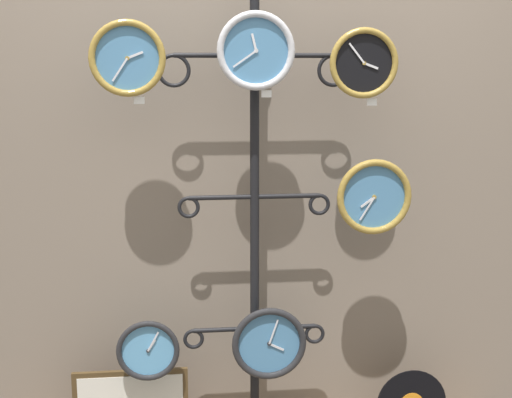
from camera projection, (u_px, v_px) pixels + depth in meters
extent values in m
cube|color=gray|center=(250.00, 129.00, 3.06)|extent=(4.40, 0.04, 2.80)
cylinder|color=black|center=(255.00, 233.00, 2.98)|extent=(0.04, 0.04, 1.92)
cylinder|color=black|center=(214.00, 55.00, 2.82)|extent=(0.32, 0.02, 0.02)
torus|color=black|center=(174.00, 70.00, 2.82)|extent=(0.13, 0.02, 0.13)
cylinder|color=black|center=(294.00, 55.00, 2.86)|extent=(0.32, 0.02, 0.02)
torus|color=black|center=(333.00, 70.00, 2.89)|extent=(0.13, 0.02, 0.13)
cylinder|color=black|center=(222.00, 197.00, 2.93)|extent=(0.27, 0.02, 0.02)
torus|color=black|center=(189.00, 207.00, 2.93)|extent=(0.09, 0.02, 0.09)
cylinder|color=black|center=(287.00, 196.00, 2.96)|extent=(0.27, 0.02, 0.02)
torus|color=black|center=(319.00, 204.00, 2.99)|extent=(0.09, 0.02, 0.09)
cylinder|color=black|center=(224.00, 330.00, 3.04)|extent=(0.26, 0.02, 0.02)
torus|color=black|center=(194.00, 339.00, 3.03)|extent=(0.09, 0.02, 0.09)
cylinder|color=black|center=(285.00, 327.00, 3.07)|extent=(0.26, 0.02, 0.02)
torus|color=black|center=(315.00, 334.00, 3.09)|extent=(0.09, 0.02, 0.09)
cylinder|color=#4C84B2|center=(128.00, 58.00, 2.69)|extent=(0.26, 0.02, 0.26)
torus|color=#A58438|center=(127.00, 58.00, 2.67)|extent=(0.29, 0.03, 0.29)
cylinder|color=#A58438|center=(127.00, 58.00, 2.68)|extent=(0.02, 0.01, 0.02)
cube|color=silver|center=(135.00, 55.00, 2.68)|extent=(0.06, 0.00, 0.03)
cube|color=silver|center=(120.00, 70.00, 2.68)|extent=(0.06, 0.00, 0.09)
cylinder|color=#4C84B2|center=(256.00, 51.00, 2.75)|extent=(0.28, 0.02, 0.28)
torus|color=silver|center=(256.00, 51.00, 2.74)|extent=(0.30, 0.03, 0.30)
cylinder|color=silver|center=(256.00, 51.00, 2.74)|extent=(0.02, 0.01, 0.02)
cube|color=silver|center=(254.00, 42.00, 2.73)|extent=(0.02, 0.00, 0.07)
cube|color=silver|center=(245.00, 59.00, 2.74)|extent=(0.09, 0.00, 0.07)
cylinder|color=black|center=(363.00, 63.00, 2.80)|extent=(0.25, 0.02, 0.25)
torus|color=#A58438|center=(364.00, 63.00, 2.78)|extent=(0.28, 0.03, 0.28)
cylinder|color=#A58438|center=(364.00, 63.00, 2.78)|extent=(0.02, 0.01, 0.02)
cube|color=silver|center=(371.00, 66.00, 2.79)|extent=(0.06, 0.00, 0.03)
cube|color=silver|center=(357.00, 53.00, 2.77)|extent=(0.07, 0.00, 0.08)
cylinder|color=#4C84B2|center=(373.00, 196.00, 2.90)|extent=(0.28, 0.02, 0.28)
torus|color=#A58438|center=(374.00, 197.00, 2.88)|extent=(0.31, 0.03, 0.31)
cylinder|color=#A58438|center=(374.00, 197.00, 2.88)|extent=(0.02, 0.01, 0.02)
cube|color=silver|center=(368.00, 202.00, 2.88)|extent=(0.06, 0.00, 0.05)
cube|color=silver|center=(367.00, 209.00, 2.88)|extent=(0.06, 0.00, 0.10)
cylinder|color=#60A8DB|center=(148.00, 350.00, 2.91)|extent=(0.23, 0.02, 0.23)
torus|color=#262628|center=(148.00, 351.00, 2.89)|extent=(0.26, 0.02, 0.26)
cylinder|color=#262628|center=(148.00, 351.00, 2.89)|extent=(0.01, 0.01, 0.01)
cube|color=silver|center=(152.00, 345.00, 2.89)|extent=(0.04, 0.00, 0.05)
cube|color=silver|center=(153.00, 342.00, 2.89)|extent=(0.05, 0.00, 0.08)
cylinder|color=#4C84B2|center=(269.00, 342.00, 2.97)|extent=(0.28, 0.02, 0.28)
torus|color=#262628|center=(269.00, 344.00, 2.96)|extent=(0.31, 0.03, 0.31)
cylinder|color=#262628|center=(269.00, 344.00, 2.96)|extent=(0.02, 0.01, 0.02)
cube|color=silver|center=(277.00, 347.00, 2.96)|extent=(0.07, 0.00, 0.04)
cube|color=silver|center=(274.00, 332.00, 2.95)|extent=(0.04, 0.00, 0.11)
cube|color=white|center=(139.00, 100.00, 2.71)|extent=(0.04, 0.00, 0.03)
cube|color=white|center=(266.00, 94.00, 2.78)|extent=(0.04, 0.00, 0.03)
cube|color=white|center=(372.00, 102.00, 2.82)|extent=(0.04, 0.00, 0.03)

